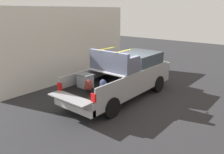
# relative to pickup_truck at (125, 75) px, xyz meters

# --- Properties ---
(ground_plane) EXTENTS (40.00, 40.00, 0.00)m
(ground_plane) POSITION_rel_pickup_truck_xyz_m (-0.36, -0.00, -0.96)
(ground_plane) COLOR #262628
(pickup_truck) EXTENTS (6.05, 2.06, 2.23)m
(pickup_truck) POSITION_rel_pickup_truck_xyz_m (0.00, 0.00, 0.00)
(pickup_truck) COLOR gray
(pickup_truck) RESTS_ON ground_plane
(building_facade) EXTENTS (8.46, 0.36, 3.94)m
(building_facade) POSITION_rel_pickup_truck_xyz_m (0.15, 3.85, 1.01)
(building_facade) COLOR silver
(building_facade) RESTS_ON ground_plane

